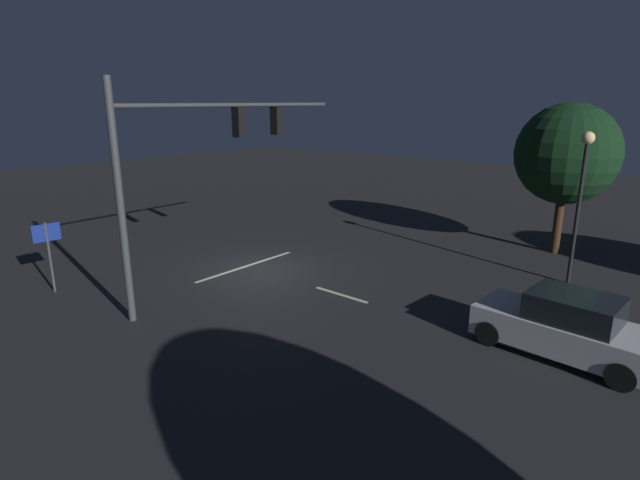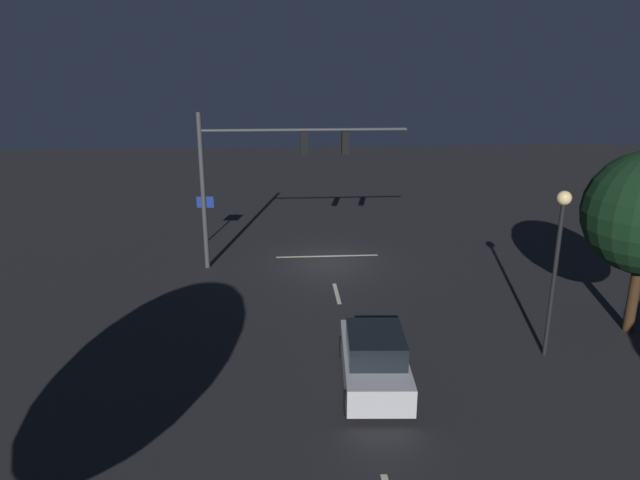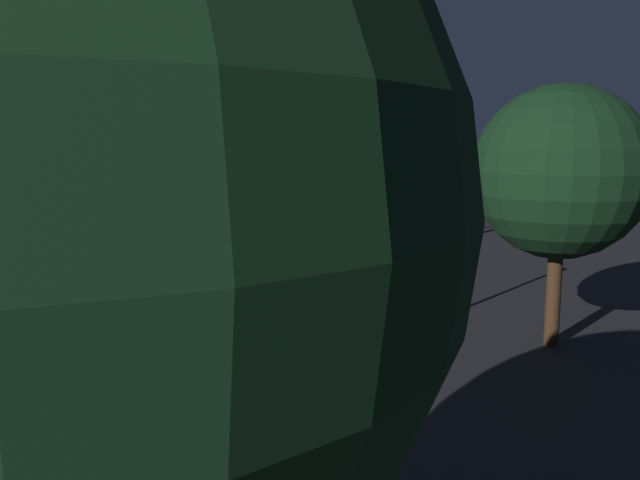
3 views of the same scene
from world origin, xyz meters
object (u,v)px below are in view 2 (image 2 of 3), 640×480
at_px(street_lamp_left_kerb, 558,244).
at_px(route_sign, 206,208).
at_px(traffic_signal_assembly, 268,162).
at_px(car_approaching, 374,359).

xyz_separation_m(street_lamp_left_kerb, route_sign, (12.38, -13.46, -1.97)).
distance_m(traffic_signal_assembly, route_sign, 6.25).
xyz_separation_m(car_approaching, street_lamp_left_kerb, (-5.81, -1.34, 2.96)).
bearing_deg(car_approaching, route_sign, -66.06).
height_order(traffic_signal_assembly, route_sign, traffic_signal_assembly).
bearing_deg(street_lamp_left_kerb, route_sign, -47.38).
distance_m(street_lamp_left_kerb, route_sign, 18.40).
distance_m(car_approaching, route_sign, 16.22).
distance_m(traffic_signal_assembly, street_lamp_left_kerb, 12.94).
relative_size(car_approaching, street_lamp_left_kerb, 0.82).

